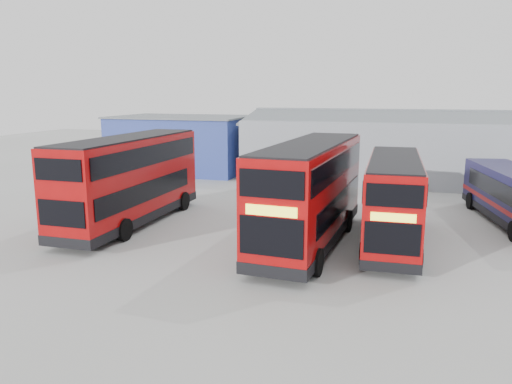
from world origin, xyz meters
name	(u,v)px	position (x,y,z in m)	size (l,w,h in m)	color
ground_plane	(278,233)	(0.00, 0.00, 0.00)	(120.00, 120.00, 0.00)	gray
office_block	(182,143)	(-14.00, 17.99, 2.58)	(12.30, 8.32, 5.12)	navy
maintenance_shed	(429,149)	(8.00, 20.00, 2.60)	(30.50, 12.00, 5.89)	gray
double_decker_left	(130,181)	(-8.39, -0.63, 2.46)	(3.01, 11.70, 4.94)	#9D080A
double_decker_centre	(310,195)	(1.93, -1.42, 2.49)	(3.54, 11.97, 5.00)	#9D080A
double_decker_right	(393,202)	(5.76, -0.17, 2.12)	(2.82, 10.17, 4.27)	#9D080A
panel_van	(129,164)	(-16.50, 12.59, 1.23)	(3.75, 5.38, 2.20)	silver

